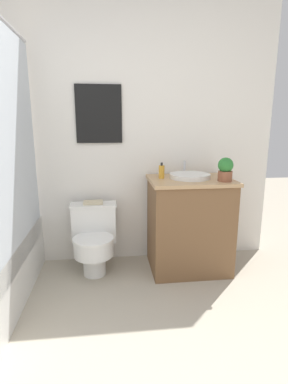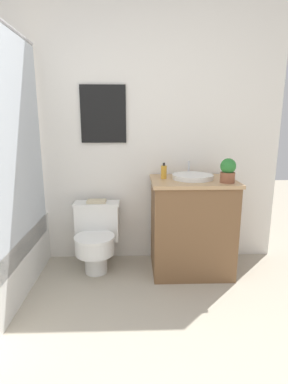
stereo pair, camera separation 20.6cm
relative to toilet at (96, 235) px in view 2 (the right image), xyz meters
The scene contains 7 objects.
wall_back 0.97m from the toilet, 76.71° to the left, with size 3.32×0.07×2.50m.
toilet is the anchor object (origin of this frame).
vanity 0.87m from the toilet, ahead, with size 0.72×0.56×0.85m.
sink 1.02m from the toilet, ahead, with size 0.36×0.39×0.13m.
soap_bottle 0.84m from the toilet, ahead, with size 0.05×0.05×0.14m.
potted_plant 1.29m from the toilet, ahead, with size 0.13×0.13×0.20m.
book_on_tank 0.31m from the toilet, 90.00° to the left, with size 0.17×0.11×0.02m.
Camera 2 is at (0.29, -0.81, 1.33)m, focal length 28.00 mm.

